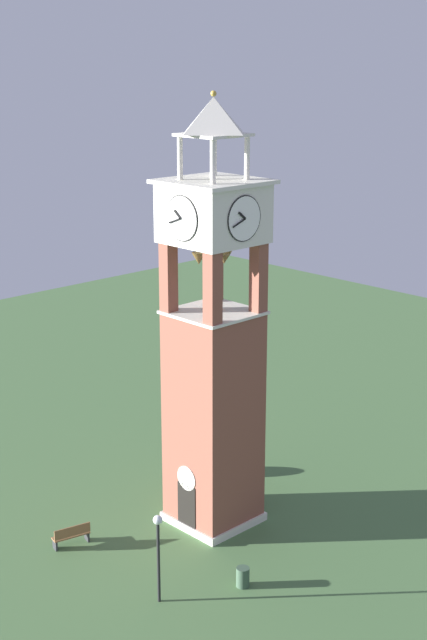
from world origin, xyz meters
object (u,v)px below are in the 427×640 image
at_px(park_bench, 71,535).
at_px(trash_bin, 243,577).
at_px(clock_tower, 213,358).
at_px(lamp_post, 158,542).

xyz_separation_m(park_bench, trash_bin, (7.14, 3.00, -0.08)).
height_order(clock_tower, trash_bin, clock_tower).
bearing_deg(clock_tower, park_bench, -113.28).
distance_m(lamp_post, trash_bin, 3.97).
bearing_deg(trash_bin, lamp_post, -116.32).
distance_m(clock_tower, trash_bin, 9.00).
distance_m(park_bench, trash_bin, 7.75).
relative_size(clock_tower, trash_bin, 23.22).
relative_size(lamp_post, trash_bin, 4.50).
bearing_deg(trash_bin, park_bench, -157.18).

